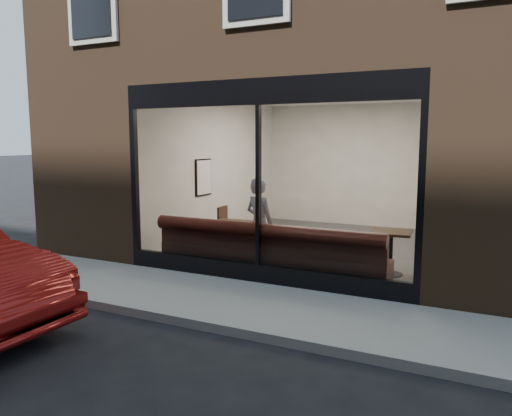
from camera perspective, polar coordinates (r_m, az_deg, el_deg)
The scene contains 20 objects.
ground at distance 6.41m, azimuth -8.04°, elevation -13.01°, with size 120.00×120.00×0.00m, color black.
sidewalk_near at distance 7.21m, azimuth -3.47°, elevation -10.52°, with size 40.00×2.00×0.01m, color gray.
kerb_near at distance 6.35m, azimuth -8.31°, elevation -12.65°, with size 40.00×0.10×0.12m, color gray.
host_building_pier_left at distance 14.80m, azimuth -2.62°, elevation 5.22°, with size 2.50×12.00×3.20m, color brown.
host_building_backfill at distance 16.30m, azimuth 14.33°, elevation 5.23°, with size 5.00×6.00×3.20m, color brown.
cafe_floor at distance 10.74m, azimuth 7.24°, elevation -4.34°, with size 6.00×6.00×0.00m, color #2D2D30.
cafe_ceiling at distance 10.54m, azimuth 7.55°, elevation 12.76°, with size 6.00×6.00×0.00m, color white.
cafe_wall_back at distance 13.38m, azimuth 11.60°, elevation 4.79°, with size 5.00×5.00×0.00m, color beige.
cafe_wall_left at distance 11.57m, azimuth -4.38°, elevation 4.48°, with size 6.00×6.00×0.00m, color beige.
cafe_wall_right at distance 9.99m, azimuth 21.04°, elevation 3.45°, with size 6.00×6.00×0.00m, color beige.
storefront_kick at distance 8.05m, azimuth 0.27°, elevation -7.46°, with size 5.00×0.10×0.30m, color black.
storefront_header at distance 7.80m, azimuth 0.28°, elevation 13.17°, with size 5.00×0.10×0.40m, color black.
storefront_mullion at distance 7.80m, azimuth 0.28°, elevation 2.51°, with size 0.06×0.10×2.50m, color black.
storefront_glass at distance 7.78m, azimuth 0.18°, elevation 2.49°, with size 4.80×4.80×0.00m, color white.
banquette at distance 8.38m, azimuth 1.48°, elevation -6.31°, with size 4.00×0.55×0.45m, color #341313.
person at distance 8.62m, azimuth 0.43°, elevation -1.89°, with size 0.60×0.39×1.63m, color #A6BDD8.
cafe_table_left at distance 9.23m, azimuth -2.84°, elevation -1.74°, with size 0.70×0.70×0.05m, color black.
cafe_table_right at distance 8.63m, azimuth 15.18°, elevation -2.68°, with size 0.66×0.66×0.04m, color black.
cafe_chair_left at distance 10.18m, azimuth -4.78°, elevation -3.72°, with size 0.40×0.40×0.04m, color black.
wall_poster at distance 11.00m, azimuth -5.96°, elevation 3.51°, with size 0.02×0.56×0.74m, color white.
Camera 1 is at (3.42, -4.92, 2.28)m, focal length 35.00 mm.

